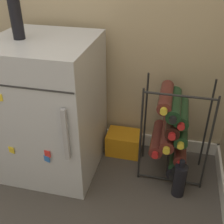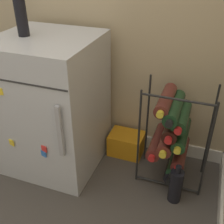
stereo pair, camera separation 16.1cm
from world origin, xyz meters
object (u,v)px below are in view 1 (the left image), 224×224
at_px(soda_box, 124,143).
at_px(loose_bottle_floor, 180,180).
at_px(wine_rack, 173,130).
at_px(fridge_top_bottle, 16,14).
at_px(mini_fridge, 50,108).

xyz_separation_m(soda_box, loose_bottle_floor, (0.38, -0.30, 0.03)).
xyz_separation_m(wine_rack, soda_box, (-0.31, 0.13, -0.24)).
relative_size(soda_box, fridge_top_bottle, 0.82).
xyz_separation_m(mini_fridge, loose_bottle_floor, (0.79, -0.10, -0.30)).
bearing_deg(wine_rack, fridge_top_bottle, -173.11).
bearing_deg(loose_bottle_floor, fridge_top_bottle, 175.01).
distance_m(mini_fridge, soda_box, 0.57).
bearing_deg(mini_fridge, loose_bottle_floor, -6.99).
distance_m(wine_rack, loose_bottle_floor, 0.28).
xyz_separation_m(mini_fridge, fridge_top_bottle, (-0.11, -0.02, 0.53)).
relative_size(fridge_top_bottle, loose_bottle_floor, 1.12).
relative_size(mini_fridge, loose_bottle_floor, 3.35).
height_order(wine_rack, loose_bottle_floor, wine_rack).
bearing_deg(loose_bottle_floor, wine_rack, 111.00).
xyz_separation_m(soda_box, fridge_top_bottle, (-0.52, -0.23, 0.86)).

